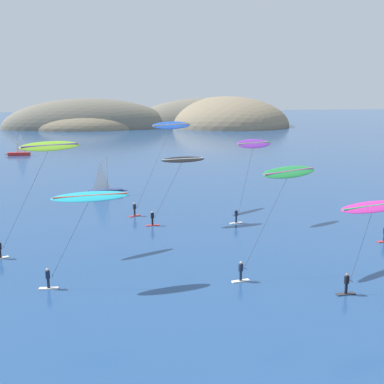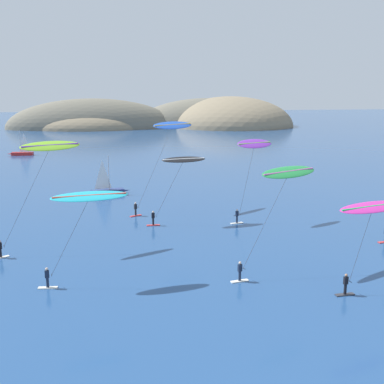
{
  "view_description": "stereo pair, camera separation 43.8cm",
  "coord_description": "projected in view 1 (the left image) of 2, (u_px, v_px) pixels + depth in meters",
  "views": [
    {
      "loc": [
        -7.45,
        -17.28,
        15.43
      ],
      "look_at": [
        0.15,
        26.69,
        5.66
      ],
      "focal_mm": 45.0,
      "sensor_mm": 36.0,
      "label": 1
    },
    {
      "loc": [
        -7.02,
        -17.35,
        15.43
      ],
      "look_at": [
        0.15,
        26.69,
        5.66
      ],
      "focal_mm": 45.0,
      "sensor_mm": 36.0,
      "label": 2
    }
  ],
  "objects": [
    {
      "name": "kitesurfer_purple",
      "position": [
        252.0,
        149.0,
        54.86
      ],
      "size": [
        5.41,
        3.26,
        9.62
      ],
      "color": "silver",
      "rests_on": "ground"
    },
    {
      "name": "kitesurfer_black",
      "position": [
        180.0,
        165.0,
        54.22
      ],
      "size": [
        7.01,
        2.14,
        7.74
      ],
      "color": "red",
      "rests_on": "ground"
    },
    {
      "name": "kitesurfer_green",
      "position": [
        286.0,
        179.0,
        39.98
      ],
      "size": [
        8.41,
        4.45,
        8.94
      ],
      "color": "silver",
      "rests_on": "ground"
    },
    {
      "name": "sailboat_far",
      "position": [
        18.0,
        153.0,
        110.4
      ],
      "size": [
        5.93,
        1.68,
        5.7
      ],
      "color": "#B22323",
      "rests_on": "ground"
    },
    {
      "name": "kitesurfer_blue",
      "position": [
        169.0,
        130.0,
        60.04
      ],
      "size": [
        8.76,
        5.8,
        11.23
      ],
      "color": "red",
      "rests_on": "ground"
    },
    {
      "name": "headland_island",
      "position": [
        166.0,
        127.0,
        190.22
      ],
      "size": [
        111.78,
        47.59,
        23.56
      ],
      "color": "#6B6656",
      "rests_on": "ground"
    },
    {
      "name": "sailboat_near",
      "position": [
        108.0,
        190.0,
        70.5
      ],
      "size": [
        5.96,
        2.43,
        5.7
      ],
      "color": "navy",
      "rests_on": "ground"
    },
    {
      "name": "kitesurfer_magenta",
      "position": [
        372.0,
        212.0,
        36.01
      ],
      "size": [
        6.4,
        3.08,
        6.99
      ],
      "color": "#2D2D33",
      "rests_on": "ground"
    },
    {
      "name": "kitesurfer_cyan",
      "position": [
        88.0,
        202.0,
        37.1
      ],
      "size": [
        7.33,
        2.31,
        7.5
      ],
      "color": "silver",
      "rests_on": "ground"
    },
    {
      "name": "kitesurfer_lime",
      "position": [
        46.0,
        154.0,
        44.74
      ],
      "size": [
        8.39,
        4.4,
        10.5
      ],
      "color": "silver",
      "rests_on": "ground"
    }
  ]
}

